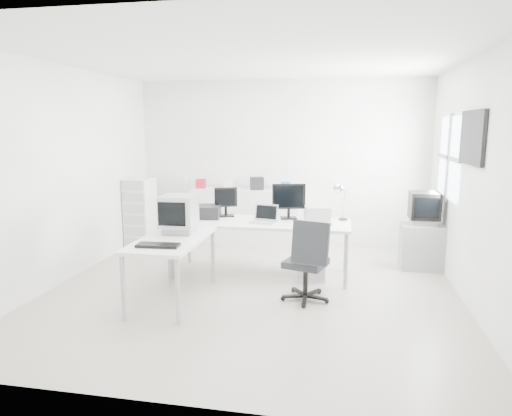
% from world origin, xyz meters
% --- Properties ---
extents(floor, '(5.00, 5.00, 0.01)m').
position_xyz_m(floor, '(0.00, 0.00, 0.00)').
color(floor, silver).
rests_on(floor, ground).
extents(ceiling, '(5.00, 5.00, 0.01)m').
position_xyz_m(ceiling, '(0.00, 0.00, 2.80)').
color(ceiling, white).
rests_on(ceiling, back_wall).
extents(back_wall, '(5.00, 0.02, 2.80)m').
position_xyz_m(back_wall, '(0.00, 2.50, 1.40)').
color(back_wall, white).
rests_on(back_wall, floor).
extents(left_wall, '(0.02, 5.00, 2.80)m').
position_xyz_m(left_wall, '(-2.50, 0.00, 1.40)').
color(left_wall, white).
rests_on(left_wall, floor).
extents(right_wall, '(0.02, 5.00, 2.80)m').
position_xyz_m(right_wall, '(2.50, 0.00, 1.40)').
color(right_wall, white).
rests_on(right_wall, floor).
extents(window, '(0.02, 1.20, 1.10)m').
position_xyz_m(window, '(2.48, 1.20, 1.60)').
color(window, white).
rests_on(window, right_wall).
extents(wall_picture, '(0.04, 0.90, 0.60)m').
position_xyz_m(wall_picture, '(2.47, 0.10, 1.90)').
color(wall_picture, black).
rests_on(wall_picture, right_wall).
extents(main_desk, '(2.40, 0.80, 0.75)m').
position_xyz_m(main_desk, '(-0.01, 0.57, 0.38)').
color(main_desk, silver).
rests_on(main_desk, floor).
extents(side_desk, '(0.70, 1.40, 0.75)m').
position_xyz_m(side_desk, '(-0.86, -0.53, 0.38)').
color(side_desk, silver).
rests_on(side_desk, floor).
extents(drawer_pedestal, '(0.40, 0.50, 0.60)m').
position_xyz_m(drawer_pedestal, '(0.69, 0.62, 0.30)').
color(drawer_pedestal, silver).
rests_on(drawer_pedestal, floor).
extents(inkjet_printer, '(0.54, 0.44, 0.17)m').
position_xyz_m(inkjet_printer, '(-0.86, 0.67, 0.84)').
color(inkjet_printer, black).
rests_on(inkjet_printer, main_desk).
extents(lcd_monitor_small, '(0.37, 0.28, 0.41)m').
position_xyz_m(lcd_monitor_small, '(-0.56, 0.82, 0.95)').
color(lcd_monitor_small, black).
rests_on(lcd_monitor_small, main_desk).
extents(lcd_monitor_large, '(0.49, 0.29, 0.48)m').
position_xyz_m(lcd_monitor_large, '(0.34, 0.82, 0.99)').
color(lcd_monitor_large, black).
rests_on(lcd_monitor_large, main_desk).
extents(laptop, '(0.35, 0.36, 0.20)m').
position_xyz_m(laptop, '(0.04, 0.47, 0.85)').
color(laptop, '#B7B7BA').
rests_on(laptop, main_desk).
extents(white_keyboard, '(0.39, 0.23, 0.02)m').
position_xyz_m(white_keyboard, '(0.64, 0.42, 0.76)').
color(white_keyboard, silver).
rests_on(white_keyboard, main_desk).
extents(white_mouse, '(0.06, 0.06, 0.06)m').
position_xyz_m(white_mouse, '(0.94, 0.47, 0.78)').
color(white_mouse, silver).
rests_on(white_mouse, main_desk).
extents(laser_printer, '(0.38, 0.34, 0.19)m').
position_xyz_m(laser_printer, '(0.74, 0.79, 0.84)').
color(laser_printer, '#9E9E9E').
rests_on(laser_printer, main_desk).
extents(desk_lamp, '(0.18, 0.18, 0.45)m').
position_xyz_m(desk_lamp, '(1.09, 0.87, 0.98)').
color(desk_lamp, silver).
rests_on(desk_lamp, main_desk).
extents(crt_monitor, '(0.41, 0.41, 0.45)m').
position_xyz_m(crt_monitor, '(-0.86, -0.28, 0.98)').
color(crt_monitor, '#B7B7BA').
rests_on(crt_monitor, side_desk).
extents(black_keyboard, '(0.47, 0.21, 0.03)m').
position_xyz_m(black_keyboard, '(-0.86, -0.93, 0.77)').
color(black_keyboard, black).
rests_on(black_keyboard, side_desk).
extents(office_chair, '(0.72, 0.72, 1.00)m').
position_xyz_m(office_chair, '(0.68, -0.25, 0.50)').
color(office_chair, '#2A2D30').
rests_on(office_chair, floor).
extents(tv_cabinet, '(0.59, 0.48, 0.65)m').
position_xyz_m(tv_cabinet, '(2.22, 1.30, 0.32)').
color(tv_cabinet, gray).
rests_on(tv_cabinet, floor).
extents(crt_tv, '(0.50, 0.48, 0.45)m').
position_xyz_m(crt_tv, '(2.22, 1.30, 0.87)').
color(crt_tv, black).
rests_on(crt_tv, tv_cabinet).
extents(sideboard, '(1.90, 0.47, 0.95)m').
position_xyz_m(sideboard, '(-0.57, 2.24, 0.47)').
color(sideboard, silver).
rests_on(sideboard, floor).
extents(clutter_box_a, '(0.17, 0.15, 0.16)m').
position_xyz_m(clutter_box_a, '(-1.37, 2.24, 1.03)').
color(clutter_box_a, '#A2172E').
rests_on(clutter_box_a, sideboard).
extents(clutter_box_b, '(0.15, 0.13, 0.15)m').
position_xyz_m(clutter_box_b, '(-0.87, 2.24, 1.02)').
color(clutter_box_b, silver).
rests_on(clutter_box_b, sideboard).
extents(clutter_box_c, '(0.27, 0.26, 0.21)m').
position_xyz_m(clutter_box_c, '(-0.37, 2.24, 1.06)').
color(clutter_box_c, black).
rests_on(clutter_box_c, sideboard).
extents(clutter_box_d, '(0.15, 0.13, 0.14)m').
position_xyz_m(clutter_box_d, '(0.13, 2.24, 1.02)').
color(clutter_box_d, blue).
rests_on(clutter_box_d, sideboard).
extents(clutter_bottle, '(0.07, 0.07, 0.22)m').
position_xyz_m(clutter_bottle, '(-1.67, 2.28, 1.06)').
color(clutter_bottle, silver).
rests_on(clutter_bottle, sideboard).
extents(filing_cabinet, '(0.41, 0.48, 1.16)m').
position_xyz_m(filing_cabinet, '(-2.28, 1.70, 0.58)').
color(filing_cabinet, silver).
rests_on(filing_cabinet, floor).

